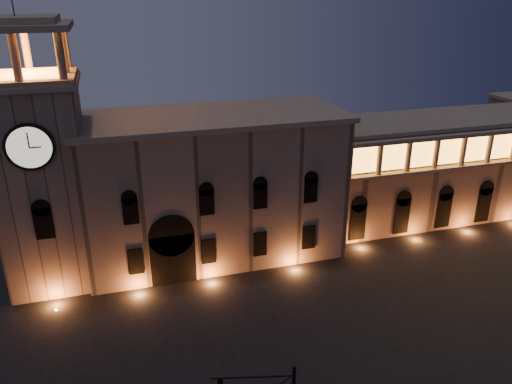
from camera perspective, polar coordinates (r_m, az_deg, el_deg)
ground at (r=46.72m, az=3.94°, el=-19.09°), size 160.00×160.00×0.00m
government_building at (r=59.83m, az=-4.93°, el=0.61°), size 30.80×12.80×17.60m
clock_tower at (r=57.20m, az=-23.23°, el=1.75°), size 9.80×9.80×32.40m
colonnade_wing at (r=75.86m, az=20.87°, el=2.79°), size 40.60×11.50×14.50m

